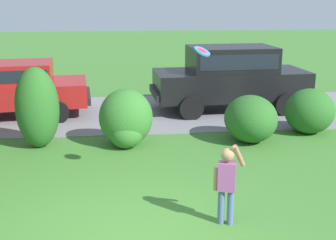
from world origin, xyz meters
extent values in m
cube|color=slate|center=(0.00, 7.31, 0.01)|extent=(28.00, 4.40, 0.02)
ellipsoid|color=#286023|center=(-2.09, 4.45, 0.92)|extent=(0.97, 0.93, 1.85)
ellipsoid|color=#33702B|center=(-0.11, 4.40, 0.66)|extent=(1.23, 1.15, 1.32)
ellipsoid|color=#33702B|center=(-0.12, 4.19, 0.36)|extent=(0.79, 0.79, 0.71)
ellipsoid|color=#286023|center=(2.82, 4.38, 0.55)|extent=(1.24, 1.41, 1.11)
ellipsoid|color=#286023|center=(4.48, 4.89, 0.57)|extent=(1.24, 1.17, 1.13)
ellipsoid|color=#286023|center=(4.70, 5.10, 0.39)|extent=(0.86, 0.86, 0.77)
cube|color=maroon|center=(-3.32, 7.26, 0.68)|extent=(4.36, 2.23, 0.64)
cube|color=maroon|center=(-3.01, 7.29, 1.28)|extent=(1.83, 1.77, 0.56)
cube|color=black|center=(-3.01, 7.29, 1.28)|extent=(1.69, 1.78, 0.34)
cylinder|color=black|center=(-1.94, 6.45, 0.30)|extent=(0.62, 0.28, 0.60)
cylinder|color=black|center=(-2.12, 8.32, 0.30)|extent=(0.62, 0.28, 0.60)
cube|color=black|center=(-1.19, 7.46, 0.52)|extent=(0.29, 1.75, 0.20)
cube|color=black|center=(3.05, 7.42, 0.80)|extent=(4.60, 2.10, 0.80)
cube|color=black|center=(3.05, 7.42, 1.56)|extent=(2.56, 1.76, 0.72)
cube|color=black|center=(3.05, 7.42, 1.56)|extent=(2.37, 1.77, 0.43)
cylinder|color=black|center=(1.71, 6.40, 0.34)|extent=(0.69, 0.26, 0.68)
cylinder|color=black|center=(1.60, 8.28, 0.34)|extent=(0.69, 0.26, 0.68)
cylinder|color=black|center=(4.50, 6.56, 0.34)|extent=(0.69, 0.26, 0.68)
cylinder|color=black|center=(4.39, 8.44, 0.34)|extent=(0.69, 0.26, 0.68)
cube|color=black|center=(0.76, 7.29, 0.60)|extent=(0.22, 1.75, 0.20)
cube|color=black|center=(5.34, 7.55, 0.60)|extent=(0.22, 1.75, 0.20)
cylinder|color=#4C608C|center=(1.28, 0.53, 0.28)|extent=(0.10, 0.10, 0.55)
cylinder|color=#4C608C|center=(1.41, 0.49, 0.28)|extent=(0.10, 0.10, 0.55)
cube|color=#994C8C|center=(1.35, 0.51, 0.77)|extent=(0.30, 0.23, 0.44)
sphere|color=#A37556|center=(1.35, 0.51, 1.11)|extent=(0.20, 0.20, 0.20)
cylinder|color=#A37556|center=(1.51, 0.51, 1.09)|extent=(0.24, 0.21, 0.39)
cylinder|color=#A37556|center=(1.19, 0.56, 0.72)|extent=(0.07, 0.07, 0.36)
cylinder|color=#337FDB|center=(1.13, 1.58, 2.49)|extent=(0.30, 0.27, 0.20)
cylinder|color=red|center=(1.13, 1.58, 2.49)|extent=(0.17, 0.16, 0.12)
camera|label=1|loc=(-0.12, -5.43, 3.33)|focal=47.35mm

